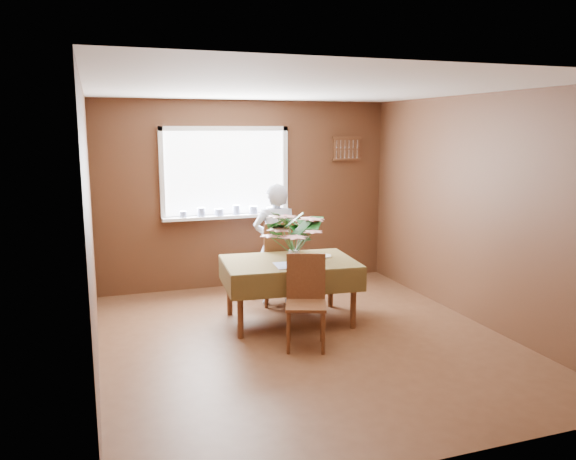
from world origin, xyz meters
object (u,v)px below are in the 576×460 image
object	(u,v)px
flower_bouquet	(294,232)
seated_woman	(276,244)
chair_far	(276,260)
chair_near	(306,296)
dining_table	(289,268)

from	to	relation	value
flower_bouquet	seated_woman	bearing A→B (deg)	85.85
chair_far	seated_woman	xyz separation A→B (m)	(-0.01, -0.00, 0.19)
chair_near	flower_bouquet	bearing A→B (deg)	103.12
seated_woman	flower_bouquet	world-z (taller)	seated_woman
seated_woman	dining_table	bearing A→B (deg)	99.29
seated_woman	flower_bouquet	xyz separation A→B (m)	(-0.06, -0.83, 0.30)
dining_table	chair_far	size ratio (longest dim) A/B	1.48
chair_far	seated_woman	world-z (taller)	seated_woman
dining_table	chair_near	xyz separation A→B (m)	(-0.07, -0.71, -0.12)
chair_far	seated_woman	size ratio (longest dim) A/B	0.69
chair_far	seated_woman	bearing A→B (deg)	17.78
chair_far	dining_table	bearing A→B (deg)	75.16
flower_bouquet	chair_far	bearing A→B (deg)	85.48
chair_far	chair_near	world-z (taller)	chair_far
dining_table	chair_near	bearing A→B (deg)	-91.00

